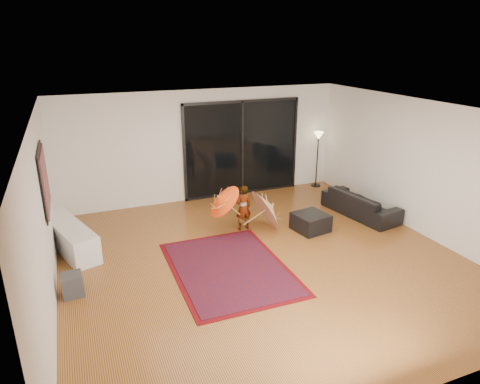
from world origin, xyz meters
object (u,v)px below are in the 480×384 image
media_console (69,236)px  child (243,208)px  ottoman (311,222)px  sofa (360,204)px

media_console → child: size_ratio=1.96×
media_console → ottoman: bearing=-30.1°
media_console → ottoman: size_ratio=2.98×
media_console → child: 3.45m
sofa → media_console: bearing=74.8°
ottoman → child: (-1.29, 0.58, 0.30)m
media_console → child: (3.42, -0.39, 0.22)m
media_console → sofa: sofa is taller
media_console → ottoman: 4.81m
ottoman → child: size_ratio=0.66×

